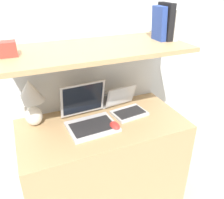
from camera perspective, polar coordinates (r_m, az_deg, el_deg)
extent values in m
cube|color=silver|center=(1.82, -6.69, 11.76)|extent=(6.00, 0.05, 2.40)
cube|color=tan|center=(1.91, -2.00, -15.43)|extent=(1.16, 0.60, 0.77)
cube|color=silver|center=(2.00, -5.44, -4.38)|extent=(1.16, 0.04, 1.27)
cube|color=tan|center=(1.53, -3.52, 12.04)|extent=(1.16, 0.54, 0.03)
ellipsoid|color=white|center=(1.71, -18.28, -3.71)|extent=(0.12, 0.12, 0.14)
cylinder|color=tan|center=(1.67, -18.74, -0.94)|extent=(0.02, 0.02, 0.05)
cone|color=silver|center=(1.63, -19.24, 2.03)|extent=(0.18, 0.18, 0.15)
cube|color=silver|center=(1.63, -4.81, -6.51)|extent=(0.34, 0.27, 0.02)
cube|color=#232326|center=(1.62, -4.69, -6.35)|extent=(0.29, 0.19, 0.00)
cube|color=silver|center=(1.69, -7.02, 0.13)|extent=(0.33, 0.08, 0.26)
cube|color=black|center=(1.69, -6.96, 0.09)|extent=(0.29, 0.07, 0.23)
cube|color=silver|center=(1.78, 4.16, -3.27)|extent=(0.26, 0.20, 0.02)
cube|color=#232326|center=(1.77, 4.30, -3.05)|extent=(0.23, 0.15, 0.00)
cube|color=silver|center=(1.83, 2.17, 0.90)|extent=(0.25, 0.09, 0.17)
cube|color=white|center=(1.82, 2.26, 0.88)|extent=(0.22, 0.08, 0.15)
ellipsoid|color=red|center=(1.61, 0.68, -6.34)|extent=(0.07, 0.10, 0.04)
cube|color=gray|center=(1.84, -2.89, -0.26)|extent=(0.12, 0.06, 0.13)
cube|color=#59595B|center=(1.82, -2.56, -0.65)|extent=(0.09, 0.00, 0.09)
cube|color=silver|center=(1.75, 13.83, 17.17)|extent=(0.03, 0.16, 0.20)
cube|color=black|center=(1.72, 12.71, 17.81)|extent=(0.04, 0.15, 0.24)
cube|color=#284293|center=(1.70, 11.28, 17.48)|extent=(0.05, 0.12, 0.22)
cube|color=#CC3D33|center=(1.43, -23.91, 11.04)|extent=(0.10, 0.08, 0.08)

